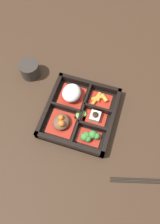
{
  "coord_description": "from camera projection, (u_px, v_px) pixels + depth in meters",
  "views": [
    {
      "loc": [
        -0.32,
        -0.1,
        0.74
      ],
      "look_at": [
        0.0,
        0.0,
        0.03
      ],
      "focal_mm": 35.0,
      "sensor_mm": 36.0,
      "label": 1
    }
  ],
  "objects": [
    {
      "name": "bowl_stew",
      "position": [
        61.0,
        122.0,
        0.77
      ],
      "size": [
        0.1,
        0.09,
        0.05
      ],
      "color": "maroon",
      "rests_on": "bento_base"
    },
    {
      "name": "bento_base",
      "position": [
        80.0,
        114.0,
        0.8
      ],
      "size": [
        0.26,
        0.25,
        0.01
      ],
      "color": "black",
      "rests_on": "ground_plane"
    },
    {
      "name": "bowl_tofu",
      "position": [
        95.0,
        118.0,
        0.78
      ],
      "size": [
        0.05,
        0.08,
        0.03
      ],
      "color": "maroon",
      "rests_on": "bento_base"
    },
    {
      "name": "ground_plane",
      "position": [
        80.0,
        115.0,
        0.81
      ],
      "size": [
        3.0,
        3.0,
        0.0
      ],
      "primitive_type": "plane",
      "color": "#382619"
    },
    {
      "name": "chopsticks",
      "position": [
        142.0,
        181.0,
        0.71
      ],
      "size": [
        0.07,
        0.2,
        0.01
      ],
      "color": "black",
      "rests_on": "ground_plane"
    },
    {
      "name": "bowl_greens",
      "position": [
        89.0,
        136.0,
        0.75
      ],
      "size": [
        0.06,
        0.08,
        0.03
      ],
      "color": "maroon",
      "rests_on": "bento_base"
    },
    {
      "name": "tea_cup",
      "position": [
        30.0,
        69.0,
        0.86
      ],
      "size": [
        0.08,
        0.08,
        0.06
      ],
      "color": "#2D2823",
      "rests_on": "ground_plane"
    },
    {
      "name": "bowl_pickles",
      "position": [
        81.0,
        115.0,
        0.79
      ],
      "size": [
        0.04,
        0.04,
        0.01
      ],
      "color": "maroon",
      "rests_on": "bento_base"
    },
    {
      "name": "bowl_rice",
      "position": [
        72.0,
        94.0,
        0.81
      ],
      "size": [
        0.1,
        0.09,
        0.05
      ],
      "color": "maroon",
      "rests_on": "bento_base"
    },
    {
      "name": "bento_rim",
      "position": [
        81.0,
        113.0,
        0.79
      ],
      "size": [
        0.26,
        0.25,
        0.04
      ],
      "color": "black",
      "rests_on": "ground_plane"
    },
    {
      "name": "bowl_carrots",
      "position": [
        99.0,
        99.0,
        0.82
      ],
      "size": [
        0.07,
        0.08,
        0.02
      ],
      "color": "maroon",
      "rests_on": "bento_base"
    }
  ]
}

